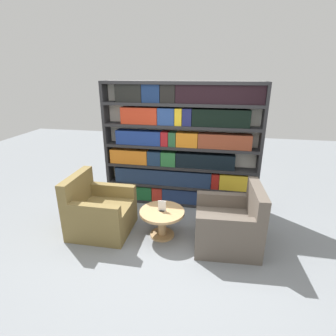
% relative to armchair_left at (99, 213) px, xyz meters
% --- Properties ---
extents(ground_plane, '(14.00, 14.00, 0.00)m').
position_rel_armchair_left_xyz_m(ground_plane, '(1.08, -0.18, -0.30)').
color(ground_plane, gray).
extents(bookshelf, '(2.72, 0.30, 2.19)m').
position_rel_armchair_left_xyz_m(bookshelf, '(1.08, 1.13, 0.79)').
color(bookshelf, silver).
rests_on(bookshelf, ground_plane).
extents(armchair_left, '(0.88, 0.83, 0.90)m').
position_rel_armchair_left_xyz_m(armchair_left, '(0.00, 0.00, 0.00)').
color(armchair_left, olive).
rests_on(armchair_left, ground_plane).
extents(armchair_right, '(0.92, 0.88, 0.90)m').
position_rel_armchair_left_xyz_m(armchair_right, '(1.96, 0.00, 0.00)').
color(armchair_right, brown).
rests_on(armchair_right, ground_plane).
extents(coffee_table, '(0.66, 0.66, 0.42)m').
position_rel_armchair_left_xyz_m(coffee_table, '(0.98, 0.03, -0.00)').
color(coffee_table, tan).
rests_on(coffee_table, ground_plane).
extents(table_sign, '(0.12, 0.06, 0.16)m').
position_rel_armchair_left_xyz_m(table_sign, '(0.98, 0.03, 0.19)').
color(table_sign, black).
rests_on(table_sign, coffee_table).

